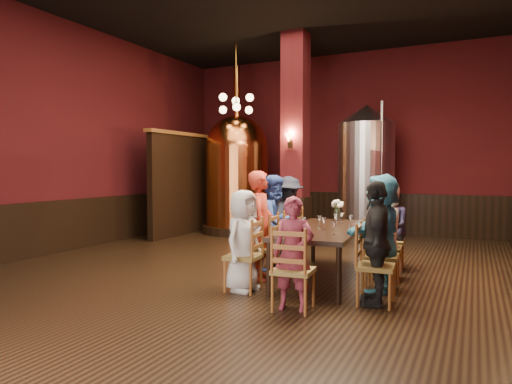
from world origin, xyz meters
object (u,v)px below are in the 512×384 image
at_px(person_1, 261,225).
at_px(copper_kettle, 237,172).
at_px(person_0, 243,240).
at_px(person_2, 276,223).
at_px(steel_vessel, 366,172).
at_px(rose_vase, 337,207).
at_px(dining_table, 324,232).

bearing_deg(person_1, copper_kettle, 16.12).
height_order(person_0, copper_kettle, copper_kettle).
xyz_separation_m(person_0, person_1, (-0.05, 0.67, 0.12)).
height_order(person_2, steel_vessel, steel_vessel).
relative_size(person_0, person_2, 0.88).
relative_size(person_0, copper_kettle, 0.32).
height_order(copper_kettle, steel_vessel, copper_kettle).
xyz_separation_m(person_1, rose_vase, (0.74, 1.39, 0.19)).
bearing_deg(copper_kettle, person_0, -61.00).
height_order(person_1, rose_vase, person_1).
xyz_separation_m(dining_table, person_2, (-0.87, 0.26, 0.07)).
bearing_deg(person_2, person_1, -166.98).
distance_m(person_0, person_1, 0.68).
bearing_deg(person_1, rose_vase, -44.14).
height_order(person_0, steel_vessel, steel_vessel).
distance_m(copper_kettle, rose_vase, 4.34).
bearing_deg(person_1, person_0, 168.52).
distance_m(person_2, rose_vase, 1.11).
height_order(person_1, copper_kettle, copper_kettle).
bearing_deg(steel_vessel, rose_vase, -86.13).
relative_size(dining_table, person_2, 1.64).
xyz_separation_m(dining_table, steel_vessel, (-0.29, 4.10, 0.84)).
relative_size(person_1, person_2, 1.05).
relative_size(person_2, steel_vessel, 0.49).
bearing_deg(dining_table, person_2, 158.78).
height_order(dining_table, person_2, person_2).
relative_size(person_0, person_1, 0.85).
distance_m(copper_kettle, steel_vessel, 3.15).
distance_m(dining_table, rose_vase, 1.04).
bearing_deg(copper_kettle, dining_table, -47.42).
bearing_deg(person_2, rose_vase, -38.82).
height_order(person_2, copper_kettle, copper_kettle).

